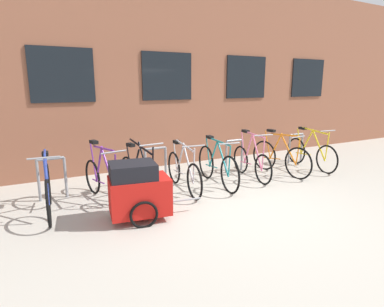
# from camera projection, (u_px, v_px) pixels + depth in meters

# --- Properties ---
(ground_plane) EXTENTS (42.00, 42.00, 0.00)m
(ground_plane) POSITION_uv_depth(u_px,v_px,m) (243.00, 206.00, 5.47)
(ground_plane) COLOR #B2ADA0
(storefront_building) EXTENTS (28.00, 7.24, 4.71)m
(storefront_building) POSITION_uv_depth(u_px,v_px,m) (125.00, 75.00, 10.83)
(storefront_building) COLOR brown
(storefront_building) RESTS_ON ground
(bike_rack) EXTENTS (6.50, 0.05, 0.78)m
(bike_rack) POSITION_uv_depth(u_px,v_px,m) (198.00, 157.00, 7.08)
(bike_rack) COLOR gray
(bike_rack) RESTS_ON ground
(bicycle_black) EXTENTS (0.44, 1.77, 1.11)m
(bicycle_black) POSITION_uv_depth(u_px,v_px,m) (140.00, 178.00, 5.78)
(bicycle_black) COLOR black
(bicycle_black) RESTS_ON ground
(bicycle_pink) EXTENTS (0.44, 1.61, 1.06)m
(bicycle_pink) POSITION_uv_depth(u_px,v_px,m) (251.00, 161.00, 7.06)
(bicycle_pink) COLOR black
(bicycle_pink) RESTS_ON ground
(bicycle_blue) EXTENTS (0.44, 1.73, 1.05)m
(bicycle_blue) POSITION_uv_depth(u_px,v_px,m) (48.00, 190.00, 5.09)
(bicycle_blue) COLOR black
(bicycle_blue) RESTS_ON ground
(bicycle_teal) EXTENTS (0.44, 1.84, 1.00)m
(bicycle_teal) POSITION_uv_depth(u_px,v_px,m) (217.00, 166.00, 6.57)
(bicycle_teal) COLOR black
(bicycle_teal) RESTS_ON ground
(bicycle_silver) EXTENTS (0.44, 1.77, 1.01)m
(bicycle_silver) POSITION_uv_depth(u_px,v_px,m) (183.00, 171.00, 6.23)
(bicycle_silver) COLOR black
(bicycle_silver) RESTS_ON ground
(bicycle_yellow) EXTENTS (0.44, 1.76, 1.03)m
(bicycle_yellow) POSITION_uv_depth(u_px,v_px,m) (311.00, 153.00, 7.92)
(bicycle_yellow) COLOR black
(bicycle_yellow) RESTS_ON ground
(bicycle_purple) EXTENTS (0.49, 1.71, 1.07)m
(bicycle_purple) POSITION_uv_depth(u_px,v_px,m) (104.00, 180.00, 5.66)
(bicycle_purple) COLOR black
(bicycle_purple) RESTS_ON ground
(bicycle_orange) EXTENTS (0.44, 1.72, 1.03)m
(bicycle_orange) POSITION_uv_depth(u_px,v_px,m) (280.00, 157.00, 7.38)
(bicycle_orange) COLOR black
(bicycle_orange) RESTS_ON ground
(bike_trailer) EXTENTS (1.48, 0.76, 0.93)m
(bike_trailer) POSITION_uv_depth(u_px,v_px,m) (138.00, 190.00, 4.84)
(bike_trailer) COLOR red
(bike_trailer) RESTS_ON ground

